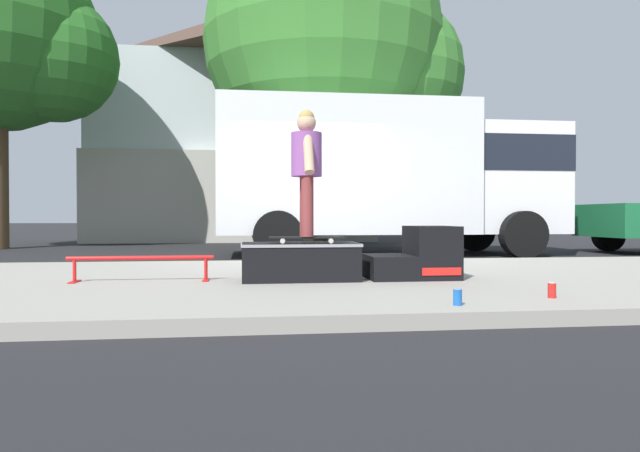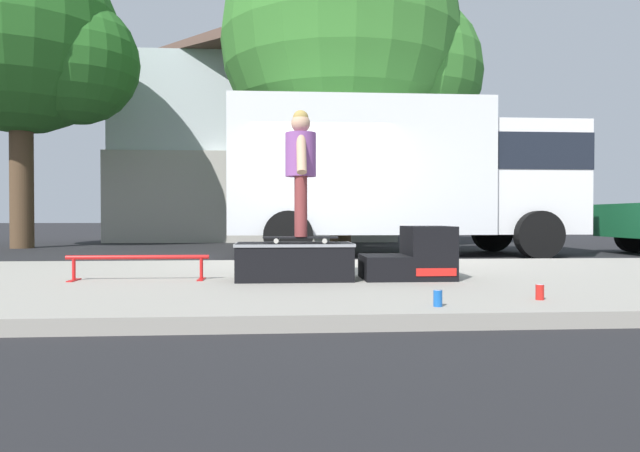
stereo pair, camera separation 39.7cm
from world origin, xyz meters
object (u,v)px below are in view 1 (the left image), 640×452
skater_kid (306,162)px  box_truck (390,172)px  soda_can (552,290)px  street_tree_main (337,50)px  skateboard (307,238)px  street_tree_neighbour (7,38)px  soda_can_b (458,297)px  kicker_ramp (418,257)px  skate_box (300,260)px  grind_rail (141,262)px

skater_kid → box_truck: bearing=67.4°
skater_kid → soda_can: (1.85, -1.57, -1.17)m
street_tree_main → box_truck: bearing=-80.4°
box_truck → street_tree_main: (-0.56, 3.32, 3.47)m
soda_can → street_tree_main: bearing=90.5°
skateboard → street_tree_neighbour: 11.87m
skater_kid → soda_can_b: size_ratio=10.49×
kicker_ramp → street_tree_neighbour: (-7.61, 8.85, 4.80)m
skate_box → skater_kid: skater_kid is taller
street_tree_main → skate_box: bearing=-101.6°
grind_rail → skate_box: bearing=-2.3°
skater_kid → soda_can_b: (0.94, -1.85, -1.17)m
soda_can_b → street_tree_main: size_ratio=0.01×
soda_can_b → street_tree_neighbour: 13.92m
skate_box → grind_rail: size_ratio=0.83×
grind_rail → skateboard: 1.72m
skateboard → soda_can_b: bearing=-63.1°
skate_box → box_truck: bearing=66.6°
grind_rail → soda_can: bearing=-25.3°
street_tree_neighbour → soda_can: bearing=-51.8°
skater_kid → box_truck: 6.01m
box_truck → street_tree_neighbour: 9.94m
skater_kid → street_tree_neighbour: size_ratio=0.17×
kicker_ramp → skater_kid: 1.58m
soda_can_b → box_truck: box_truck is taller
skateboard → soda_can_b: 2.11m
kicker_ramp → grind_rail: kicker_ramp is taller
grind_rail → box_truck: box_truck is taller
skateboard → box_truck: 6.11m
kicker_ramp → soda_can: (0.63, -1.61, -0.17)m
soda_can_b → box_truck: size_ratio=0.02×
grind_rail → skateboard: (1.70, -0.10, 0.25)m
soda_can → kicker_ramp: bearing=111.3°
street_tree_main → soda_can: bearing=-89.5°
kicker_ramp → skater_kid: bearing=-178.3°
soda_can → box_truck: bearing=86.3°
box_truck → kicker_ramp: bearing=-101.2°
skate_box → grind_rail: (-1.63, 0.06, -0.01)m
street_tree_neighbour → skater_kid: bearing=-54.3°
skater_kid → soda_can: bearing=-40.4°
soda_can → street_tree_main: 11.56m
skateboard → soda_can: bearing=-40.4°
soda_can_b → box_truck: bearing=79.5°
skateboard → box_truck: bearing=67.4°
soda_can → box_truck: (0.46, 7.11, 1.52)m
skate_box → skateboard: size_ratio=1.54×
kicker_ramp → soda_can_b: bearing=-98.4°
skateboard → soda_can: 2.45m
grind_rail → soda_can: 3.92m
skate_box → skater_kid: 1.03m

